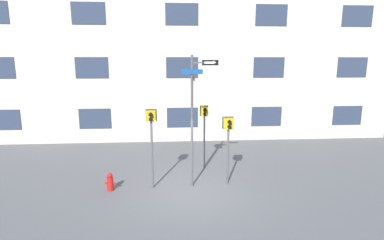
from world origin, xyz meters
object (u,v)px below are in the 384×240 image
(street_sign_pole, at_px, (194,112))
(pedestrian_signal_left, at_px, (151,128))
(pedestrian_signal_right, at_px, (228,132))
(fire_hydrant, at_px, (110,182))
(pedestrian_signal_across, at_px, (204,120))

(street_sign_pole, height_order, pedestrian_signal_left, street_sign_pole)
(pedestrian_signal_right, height_order, fire_hydrant, pedestrian_signal_right)
(pedestrian_signal_left, distance_m, pedestrian_signal_across, 2.87)
(street_sign_pole, distance_m, pedestrian_signal_across, 2.12)
(pedestrian_signal_left, bearing_deg, street_sign_pole, 2.00)
(pedestrian_signal_right, relative_size, pedestrian_signal_across, 0.95)
(pedestrian_signal_right, distance_m, pedestrian_signal_across, 1.94)
(street_sign_pole, xyz_separation_m, pedestrian_signal_right, (1.25, 0.10, -0.76))
(street_sign_pole, xyz_separation_m, fire_hydrant, (-2.98, -0.17, -2.44))
(street_sign_pole, bearing_deg, pedestrian_signal_right, 4.72)
(pedestrian_signal_across, height_order, fire_hydrant, pedestrian_signal_across)
(street_sign_pole, relative_size, pedestrian_signal_left, 1.65)
(street_sign_pole, distance_m, fire_hydrant, 3.85)
(pedestrian_signal_right, bearing_deg, pedestrian_signal_across, 110.10)
(pedestrian_signal_across, bearing_deg, pedestrian_signal_right, -69.90)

